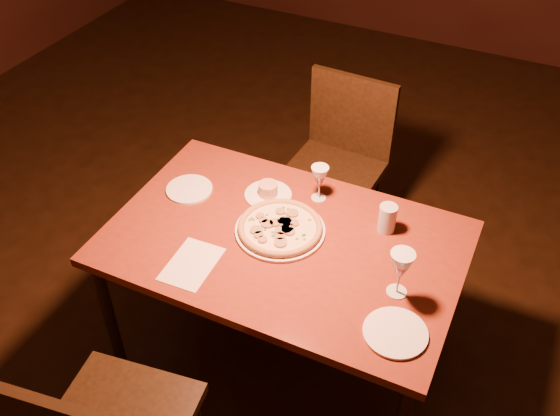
% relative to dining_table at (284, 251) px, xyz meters
% --- Properties ---
extents(floor, '(7.00, 7.00, 0.00)m').
position_rel_dining_table_xyz_m(floor, '(-0.16, -0.01, -0.67)').
color(floor, black).
rests_on(floor, ground).
extents(dining_table, '(1.38, 0.89, 0.73)m').
position_rel_dining_table_xyz_m(dining_table, '(0.00, 0.00, 0.00)').
color(dining_table, maroon).
rests_on(dining_table, floor).
extents(chair_far, '(0.47, 0.47, 0.93)m').
position_rel_dining_table_xyz_m(chair_far, '(-0.10, 0.85, -0.14)').
color(chair_far, black).
rests_on(chair_far, floor).
extents(pizza_plate, '(0.36, 0.36, 0.04)m').
position_rel_dining_table_xyz_m(pizza_plate, '(-0.03, 0.04, 0.09)').
color(pizza_plate, white).
rests_on(pizza_plate, dining_table).
extents(ramekin_saucer, '(0.20, 0.20, 0.06)m').
position_rel_dining_table_xyz_m(ramekin_saucer, '(-0.18, 0.21, 0.08)').
color(ramekin_saucer, white).
rests_on(ramekin_saucer, dining_table).
extents(wine_glass_far, '(0.07, 0.07, 0.16)m').
position_rel_dining_table_xyz_m(wine_glass_far, '(0.02, 0.29, 0.14)').
color(wine_glass_far, '#A34444').
rests_on(wine_glass_far, dining_table).
extents(wine_glass_right, '(0.09, 0.09, 0.19)m').
position_rel_dining_table_xyz_m(wine_glass_right, '(0.48, -0.07, 0.16)').
color(wine_glass_right, '#A34444').
rests_on(wine_glass_right, dining_table).
extents(water_tumbler, '(0.07, 0.07, 0.12)m').
position_rel_dining_table_xyz_m(water_tumbler, '(0.34, 0.23, 0.12)').
color(water_tumbler, '#AFB9BF').
rests_on(water_tumbler, dining_table).
extents(side_plate_left, '(0.20, 0.20, 0.01)m').
position_rel_dining_table_xyz_m(side_plate_left, '(-0.49, 0.10, 0.07)').
color(side_plate_left, white).
rests_on(side_plate_left, dining_table).
extents(side_plate_near, '(0.22, 0.22, 0.01)m').
position_rel_dining_table_xyz_m(side_plate_near, '(0.53, -0.25, 0.07)').
color(side_plate_near, white).
rests_on(side_plate_near, dining_table).
extents(menu_card, '(0.18, 0.25, 0.00)m').
position_rel_dining_table_xyz_m(menu_card, '(-0.25, -0.27, 0.07)').
color(menu_card, silver).
rests_on(menu_card, dining_table).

